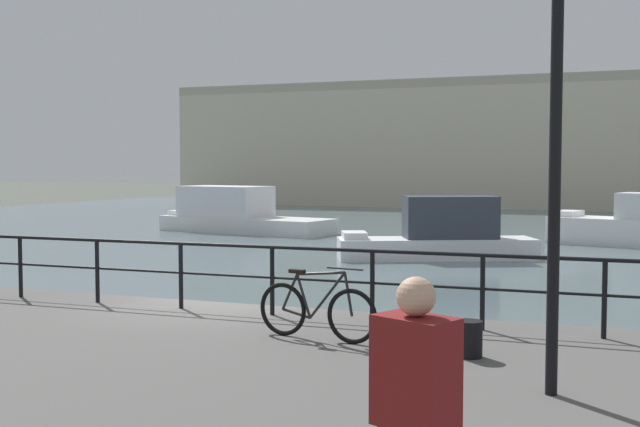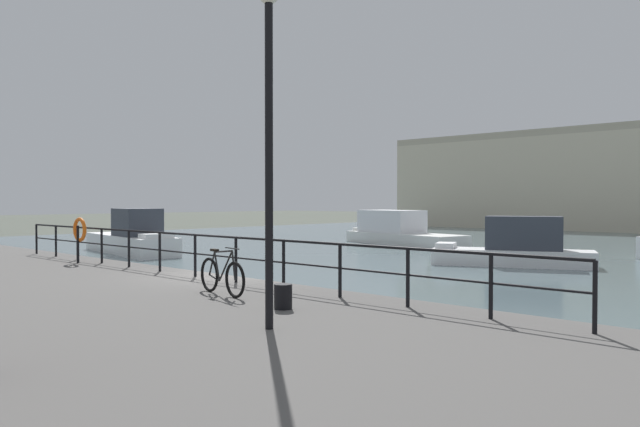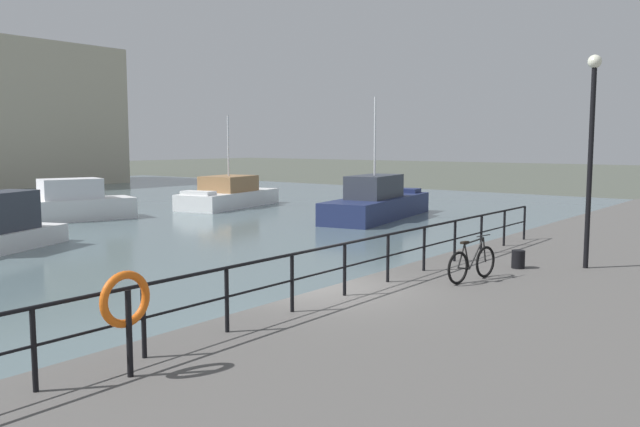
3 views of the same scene
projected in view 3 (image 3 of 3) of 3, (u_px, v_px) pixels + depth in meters
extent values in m
plane|color=#4C5147|center=(322.00, 335.00, 13.68)|extent=(240.00, 240.00, 0.00)
cube|color=#B2A891|center=(8.00, 116.00, 63.84)|extent=(16.93, 15.48, 13.43)
cube|color=white|center=(60.00, 210.00, 33.65)|extent=(7.78, 4.24, 1.13)
cube|color=silver|center=(70.00, 189.00, 33.85)|extent=(3.38, 2.62, 1.07)
cube|color=navy|center=(378.00, 208.00, 34.93)|extent=(9.79, 4.38, 1.14)
cube|color=#333842|center=(374.00, 187.00, 34.36)|extent=(4.14, 2.58, 1.21)
cube|color=navy|center=(403.00, 190.00, 38.36)|extent=(1.46, 2.03, 0.24)
cylinder|color=silver|center=(375.00, 136.00, 34.07)|extent=(0.10, 0.10, 4.12)
cube|color=white|center=(229.00, 199.00, 41.23)|extent=(8.22, 4.51, 0.98)
cube|color=#997047|center=(229.00, 184.00, 41.11)|extent=(3.81, 3.13, 0.99)
cube|color=white|center=(198.00, 193.00, 38.24)|extent=(1.35, 2.17, 0.24)
cylinder|color=silver|center=(228.00, 146.00, 40.85)|extent=(0.10, 0.10, 3.83)
cylinder|color=black|center=(34.00, 350.00, 7.86)|extent=(0.07, 0.07, 1.05)
cylinder|color=black|center=(144.00, 322.00, 9.11)|extent=(0.07, 0.07, 1.05)
cylinder|color=black|center=(227.00, 300.00, 10.37)|extent=(0.07, 0.07, 1.05)
cylinder|color=black|center=(292.00, 283.00, 11.62)|extent=(0.07, 0.07, 1.05)
cylinder|color=black|center=(345.00, 270.00, 12.87)|extent=(0.07, 0.07, 1.05)
cylinder|color=black|center=(388.00, 258.00, 14.12)|extent=(0.07, 0.07, 1.05)
cylinder|color=black|center=(424.00, 249.00, 15.38)|extent=(0.07, 0.07, 1.05)
cylinder|color=black|center=(455.00, 241.00, 16.63)|extent=(0.07, 0.07, 1.05)
cylinder|color=black|center=(481.00, 234.00, 17.88)|extent=(0.07, 0.07, 1.05)
cylinder|color=black|center=(504.00, 228.00, 19.13)|extent=(0.07, 0.07, 1.05)
cylinder|color=black|center=(524.00, 223.00, 20.39)|extent=(0.07, 0.07, 1.05)
cylinder|color=black|center=(345.00, 244.00, 12.81)|extent=(19.27, 0.06, 0.06)
cylinder|color=black|center=(345.00, 267.00, 12.87)|extent=(19.27, 0.04, 0.04)
torus|color=black|center=(485.00, 262.00, 14.62)|extent=(0.72, 0.17, 0.72)
torus|color=black|center=(458.00, 268.00, 13.91)|extent=(0.72, 0.17, 0.72)
cylinder|color=black|center=(476.00, 253.00, 14.35)|extent=(0.55, 0.12, 0.66)
cylinder|color=black|center=(467.00, 257.00, 14.11)|extent=(0.24, 0.07, 0.58)
cylinder|color=black|center=(474.00, 241.00, 14.25)|extent=(0.72, 0.15, 0.11)
cylinder|color=black|center=(464.00, 268.00, 14.06)|extent=(0.43, 0.10, 0.12)
cylinder|color=black|center=(461.00, 256.00, 13.96)|extent=(0.26, 0.08, 0.51)
cylinder|color=black|center=(484.00, 250.00, 14.55)|extent=(0.14, 0.06, 0.57)
cube|color=black|center=(465.00, 242.00, 14.00)|extent=(0.23, 0.12, 0.05)
cylinder|color=black|center=(483.00, 236.00, 14.48)|extent=(0.52, 0.10, 0.02)
cylinder|color=black|center=(518.00, 259.00, 15.73)|extent=(0.32, 0.32, 0.44)
cylinder|color=black|center=(129.00, 334.00, 8.37)|extent=(0.08, 0.08, 1.15)
torus|color=orange|center=(125.00, 299.00, 8.36)|extent=(0.75, 0.11, 0.75)
cylinder|color=black|center=(590.00, 169.00, 15.51)|extent=(0.12, 0.12, 4.82)
sphere|color=silver|center=(595.00, 61.00, 15.24)|extent=(0.32, 0.32, 0.32)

